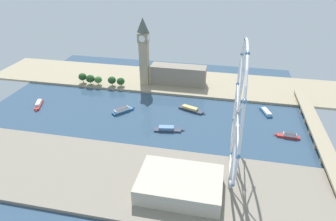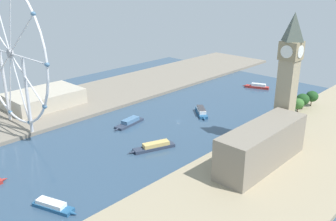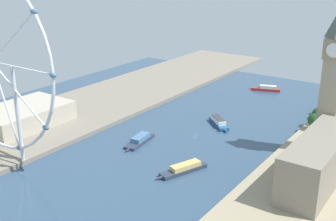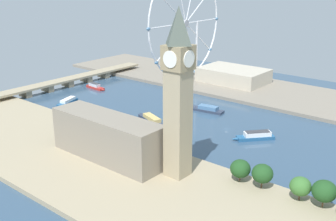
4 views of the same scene
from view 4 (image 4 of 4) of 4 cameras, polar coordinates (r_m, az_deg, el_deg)
ground_plane at (r=313.96m, az=8.02°, el=-2.50°), size 381.57×381.57×0.00m
riverbank_left at (r=237.26m, az=-5.84°, el=-9.25°), size 90.00×520.00×3.00m
riverbank_right at (r=403.20m, az=16.04°, el=1.94°), size 90.00×520.00×3.00m
clock_tower at (r=219.44m, az=1.39°, el=2.54°), size 14.23×14.23×92.76m
parliament_block at (r=254.80m, az=-8.28°, el=-3.64°), size 22.00×77.36×26.77m
tree_row_embankment at (r=219.16m, az=16.98°, el=-9.60°), size 14.55×68.90×14.36m
ferris_wheel at (r=422.01m, az=2.45°, el=11.73°), size 114.84×3.20×115.58m
riverside_hall at (r=435.26m, az=8.94°, el=4.80°), size 44.63×65.87×14.06m
river_bridge at (r=437.20m, az=-13.60°, el=4.00°), size 193.57×14.88×8.09m
tour_boat_0 at (r=350.28m, az=5.33°, el=0.20°), size 12.33×34.57×5.00m
tour_boat_1 at (r=422.76m, az=-9.92°, el=3.25°), size 7.08×26.87×5.62m
tour_boat_2 at (r=324.89m, az=-2.34°, el=-1.19°), size 17.55×35.63×5.11m
tour_boat_3 at (r=297.33m, az=11.89°, el=-3.43°), size 26.26×23.84×5.89m
tour_boat_4 at (r=379.92m, az=-13.62°, el=1.20°), size 28.01×14.06×4.43m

